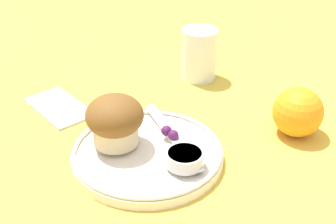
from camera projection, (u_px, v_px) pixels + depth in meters
ground_plane at (148, 149)px, 0.69m from camera, size 3.00×3.00×0.00m
plate at (147, 154)px, 0.67m from camera, size 0.22×0.22×0.02m
muffin at (115, 120)px, 0.66m from camera, size 0.08×0.08×0.07m
cream_ramekin at (183, 159)px, 0.62m from camera, size 0.05×0.05×0.02m
berry_pair at (170, 133)px, 0.68m from camera, size 0.03×0.02×0.02m
butter_knife at (172, 135)px, 0.69m from camera, size 0.18×0.07×0.00m
orange_fruit at (298, 112)px, 0.71m from camera, size 0.08×0.08×0.08m
juice_glass at (199, 54)px, 0.87m from camera, size 0.07×0.07×0.10m
folded_napkin at (59, 106)px, 0.79m from camera, size 0.13×0.07×0.01m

